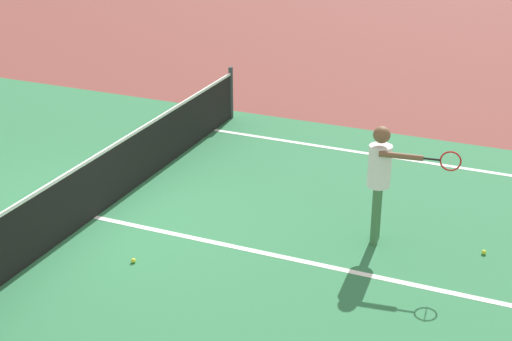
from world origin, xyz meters
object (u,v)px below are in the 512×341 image
player_near (381,171)px  tennis_ball_near_net (133,261)px  tennis_ball_mid_court (484,252)px  net (92,188)px

player_near → tennis_ball_near_net: player_near is taller
player_near → tennis_ball_mid_court: 1.81m
tennis_ball_near_net → tennis_ball_mid_court: bearing=-64.0°
net → tennis_ball_near_net: net is taller
net → tennis_ball_near_net: 1.63m
net → tennis_ball_mid_court: size_ratio=149.69×
tennis_ball_mid_court → player_near: bearing=98.2°
net → tennis_ball_near_net: size_ratio=149.69×
net → tennis_ball_mid_court: net is taller
player_near → tennis_ball_near_net: 3.59m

